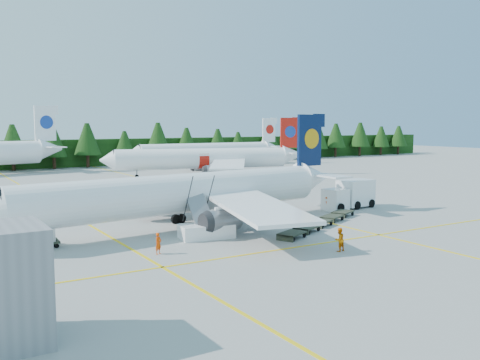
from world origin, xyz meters
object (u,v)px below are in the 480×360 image
airliner_navy (174,195)px  airstairs (205,227)px  service_truck (349,195)px  airliner_red (199,159)px

airliner_navy → airstairs: size_ratio=5.63×
service_truck → airstairs: bearing=-172.8°
airliner_navy → service_truck: size_ratio=5.30×
airliner_red → airstairs: bearing=-101.8°
airliner_navy → airliner_red: 48.65m
airstairs → airliner_red: bearing=72.2°
airliner_red → airstairs: 52.07m
service_truck → airliner_navy: bearing=175.7°
service_truck → airliner_red: bearing=80.1°
airliner_red → service_truck: size_ratio=5.26×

